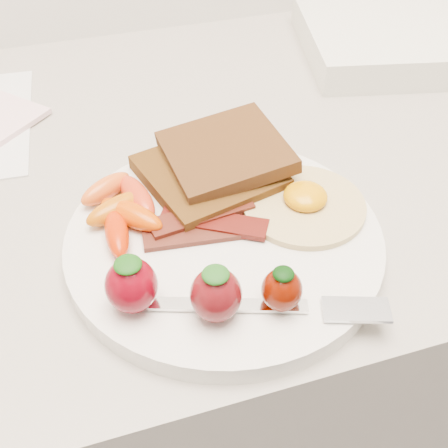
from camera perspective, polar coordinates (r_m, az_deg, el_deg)
name	(u,v)px	position (r m, az deg, el deg)	size (l,w,h in m)	color
counter	(202,376)	(0.94, -2.25, -15.16)	(2.00, 0.60, 0.90)	gray
plate	(224,240)	(0.48, 0.00, -1.65)	(0.27, 0.27, 0.02)	white
toast_lower	(209,174)	(0.53, -1.53, 5.14)	(0.11, 0.11, 0.01)	black
toast_upper	(225,152)	(0.53, 0.10, 7.35)	(0.11, 0.11, 0.01)	#36200D
fried_egg	(304,203)	(0.50, 8.15, 2.16)	(0.14, 0.14, 0.02)	beige
bacon_strips	(205,223)	(0.48, -1.99, 0.06)	(0.11, 0.07, 0.01)	black
baby_carrots	(123,208)	(0.49, -10.23, 1.61)	(0.07, 0.11, 0.02)	#B95805
strawberries	(194,289)	(0.41, -3.06, -6.62)	(0.14, 0.07, 0.05)	#6B010E
fork	(286,307)	(0.42, 6.30, -8.39)	(0.17, 0.08, 0.00)	silver
appliance	(408,37)	(0.83, 18.22, 17.57)	(0.28, 0.22, 0.04)	white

